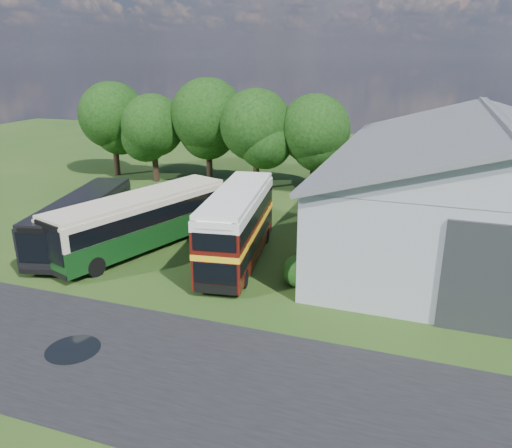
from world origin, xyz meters
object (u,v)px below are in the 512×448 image
at_px(storage_shed, 489,179).
at_px(bus_green_single, 142,220).
at_px(bus_maroon_double, 237,227).
at_px(bus_dark_single, 82,220).

height_order(storage_shed, bus_green_single, storage_shed).
bearing_deg(bus_maroon_double, bus_dark_single, 174.81).
distance_m(storage_shed, bus_maroon_double, 15.90).
distance_m(storage_shed, bus_dark_single, 25.44).
relative_size(storage_shed, bus_maroon_double, 2.45).
bearing_deg(bus_maroon_double, storage_shed, 22.27).
height_order(bus_green_single, bus_maroon_double, bus_maroon_double).
xyz_separation_m(bus_green_single, bus_dark_single, (-3.92, -0.60, -0.20)).
bearing_deg(bus_dark_single, bus_green_single, -4.70).
bearing_deg(storage_shed, bus_maroon_double, -149.17).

